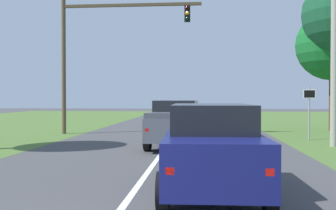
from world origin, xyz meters
The scene contains 7 objects.
ground_plane centered at (0.00, 9.78, 0.00)m, with size 120.00×120.00×0.00m, color #424244.
red_suv_near centered at (1.72, 4.66, 1.02)m, with size 2.29×4.70×1.94m.
pickup_truck_lead centered at (0.44, 12.33, 1.01)m, with size 2.40×5.21×1.98m.
traffic_light centered at (-4.36, 17.64, 5.28)m, with size 8.07×0.40×7.96m.
keep_moving_sign centered at (6.82, 15.55, 1.68)m, with size 0.60×0.09×2.63m.
utility_pole_right centered at (7.13, 12.98, 4.90)m, with size 0.28×0.28×9.81m, color #9E998E.
extra_tree_1 centered at (9.72, 21.07, 5.42)m, with size 4.49×4.49×7.69m.
Camera 1 is at (1.49, -3.87, 2.09)m, focal length 40.85 mm.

